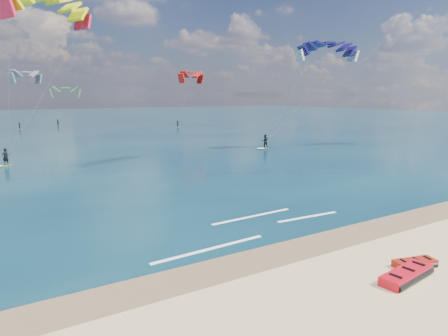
{
  "coord_description": "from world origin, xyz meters",
  "views": [
    {
      "loc": [
        -10.91,
        -10.41,
        7.16
      ],
      "look_at": [
        0.42,
        8.0,
        3.18
      ],
      "focal_mm": 32.0,
      "sensor_mm": 36.0,
      "label": 1
    }
  ],
  "objects_px": {
    "packed_kite_mid": "(414,267)",
    "kitesurfer_main": "(25,79)",
    "packed_kite_left": "(406,279)",
    "kitesurfer_far": "(297,90)"
  },
  "relations": [
    {
      "from": "packed_kite_left",
      "to": "kitesurfer_far",
      "type": "bearing_deg",
      "value": 47.9
    },
    {
      "from": "kitesurfer_main",
      "to": "packed_kite_mid",
      "type": "bearing_deg",
      "value": -109.13
    },
    {
      "from": "packed_kite_left",
      "to": "packed_kite_mid",
      "type": "distance_m",
      "value": 1.46
    },
    {
      "from": "packed_kite_left",
      "to": "kitesurfer_main",
      "type": "distance_m",
      "value": 35.88
    },
    {
      "from": "packed_kite_left",
      "to": "kitesurfer_far",
      "type": "height_order",
      "value": "kitesurfer_far"
    },
    {
      "from": "packed_kite_left",
      "to": "packed_kite_mid",
      "type": "bearing_deg",
      "value": 14.44
    },
    {
      "from": "kitesurfer_main",
      "to": "packed_kite_left",
      "type": "bearing_deg",
      "value": -111.54
    },
    {
      "from": "packed_kite_mid",
      "to": "kitesurfer_main",
      "type": "xyz_separation_m",
      "value": [
        -11.02,
        32.92,
        8.63
      ]
    },
    {
      "from": "packed_kite_left",
      "to": "kitesurfer_far",
      "type": "distance_m",
      "value": 38.83
    },
    {
      "from": "packed_kite_left",
      "to": "kitesurfer_main",
      "type": "relative_size",
      "value": 0.18
    }
  ]
}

